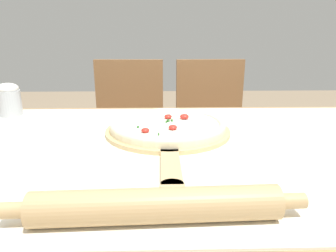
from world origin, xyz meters
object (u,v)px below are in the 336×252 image
object	(u,v)px
chair_left	(129,130)
pizza	(168,125)
pizza_peel	(168,133)
chair_right	(211,129)
rolling_pin	(156,205)
flour_cup	(9,99)

from	to	relation	value
chair_left	pizza	bearing A→B (deg)	-72.15
pizza_peel	chair_right	xyz separation A→B (m)	(0.26, 0.73, -0.22)
pizza_peel	rolling_pin	distance (m)	0.44
pizza	chair_left	bearing A→B (deg)	105.75
pizza	flour_cup	size ratio (longest dim) A/B	2.89
rolling_pin	chair_right	xyz separation A→B (m)	(0.29, 1.18, -0.24)
flour_cup	rolling_pin	bearing A→B (deg)	-51.03
pizza	pizza_peel	bearing A→B (deg)	-90.24
pizza	rolling_pin	xyz separation A→B (m)	(-0.03, -0.46, 0.00)
chair_left	chair_right	xyz separation A→B (m)	(0.46, -0.00, 0.00)
pizza	chair_right	xyz separation A→B (m)	(0.26, 0.71, -0.24)
pizza_peel	chair_left	distance (m)	0.79
pizza	flour_cup	world-z (taller)	flour_cup
chair_left	pizza_peel	bearing A→B (deg)	-72.57
rolling_pin	chair_left	size ratio (longest dim) A/B	0.54
pizza_peel	pizza	distance (m)	0.03
pizza_peel	chair_right	bearing A→B (deg)	70.40
pizza_peel	rolling_pin	size ratio (longest dim) A/B	1.19
rolling_pin	flour_cup	world-z (taller)	flour_cup
pizza_peel	chair_left	size ratio (longest dim) A/B	0.64
chair_right	flour_cup	xyz separation A→B (m)	(-0.85, -0.49, 0.28)
rolling_pin	flour_cup	size ratio (longest dim) A/B	3.99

